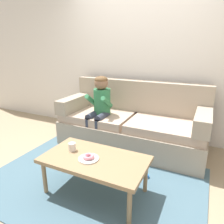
# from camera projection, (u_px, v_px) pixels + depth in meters

# --- Properties ---
(ground) EXTENTS (10.00, 10.00, 0.00)m
(ground) POSITION_uv_depth(u_px,v_px,m) (103.00, 171.00, 2.62)
(ground) COLOR #9E896B
(wall_back) EXTENTS (8.00, 0.10, 2.80)m
(wall_back) POSITION_uv_depth(u_px,v_px,m) (142.00, 54.00, 3.40)
(wall_back) COLOR silver
(wall_back) RESTS_ON ground
(area_rug) EXTENTS (2.47, 1.73, 0.01)m
(area_rug) POSITION_uv_depth(u_px,v_px,m) (93.00, 181.00, 2.41)
(area_rug) COLOR #476675
(area_rug) RESTS_ON ground
(couch) EXTENTS (2.21, 0.90, 1.00)m
(couch) POSITION_uv_depth(u_px,v_px,m) (132.00, 124.00, 3.22)
(couch) COLOR tan
(couch) RESTS_ON ground
(coffee_table) EXTENTS (1.08, 0.60, 0.42)m
(coffee_table) POSITION_uv_depth(u_px,v_px,m) (95.00, 161.00, 2.12)
(coffee_table) COLOR #937551
(coffee_table) RESTS_ON ground
(person_child) EXTENTS (0.34, 0.58, 1.10)m
(person_child) POSITION_uv_depth(u_px,v_px,m) (100.00, 105.00, 3.13)
(person_child) COLOR #337A4C
(person_child) RESTS_ON ground
(plate) EXTENTS (0.21, 0.21, 0.01)m
(plate) POSITION_uv_depth(u_px,v_px,m) (89.00, 159.00, 2.08)
(plate) COLOR white
(plate) RESTS_ON coffee_table
(donut) EXTENTS (0.17, 0.17, 0.04)m
(donut) POSITION_uv_depth(u_px,v_px,m) (89.00, 156.00, 2.07)
(donut) COLOR pink
(donut) RESTS_ON plate
(mug) EXTENTS (0.08, 0.08, 0.09)m
(mug) POSITION_uv_depth(u_px,v_px,m) (72.00, 147.00, 2.24)
(mug) COLOR silver
(mug) RESTS_ON coffee_table
(toy_controller) EXTENTS (0.23, 0.09, 0.05)m
(toy_controller) POSITION_uv_depth(u_px,v_px,m) (140.00, 175.00, 2.50)
(toy_controller) COLOR blue
(toy_controller) RESTS_ON ground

